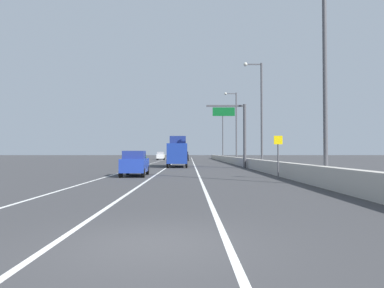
% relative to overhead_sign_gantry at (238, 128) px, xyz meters
% --- Properties ---
extents(ground_plane, '(320.00, 320.00, 0.00)m').
position_rel_overhead_sign_gantry_xyz_m(ground_plane, '(-6.51, 30.72, -4.73)').
color(ground_plane, '#38383A').
extents(lane_stripe_left, '(0.16, 130.00, 0.00)m').
position_rel_overhead_sign_gantry_xyz_m(lane_stripe_left, '(-12.01, 21.72, -4.73)').
color(lane_stripe_left, silver).
rests_on(lane_stripe_left, ground_plane).
extents(lane_stripe_center, '(0.16, 130.00, 0.00)m').
position_rel_overhead_sign_gantry_xyz_m(lane_stripe_center, '(-8.51, 21.72, -4.73)').
color(lane_stripe_center, silver).
rests_on(lane_stripe_center, ground_plane).
extents(lane_stripe_right, '(0.16, 130.00, 0.00)m').
position_rel_overhead_sign_gantry_xyz_m(lane_stripe_right, '(-5.01, 21.72, -4.73)').
color(lane_stripe_right, silver).
rests_on(lane_stripe_right, ground_plane).
extents(jersey_barrier_right, '(0.60, 120.00, 1.10)m').
position_rel_overhead_sign_gantry_xyz_m(jersey_barrier_right, '(1.34, 6.72, -4.18)').
color(jersey_barrier_right, '#B2ADA3').
rests_on(jersey_barrier_right, ground_plane).
extents(overhead_sign_gantry, '(4.68, 0.36, 7.50)m').
position_rel_overhead_sign_gantry_xyz_m(overhead_sign_gantry, '(0.00, 0.00, 0.00)').
color(overhead_sign_gantry, '#47474C').
rests_on(overhead_sign_gantry, ground_plane).
extents(speed_advisory_sign, '(0.60, 0.11, 3.00)m').
position_rel_overhead_sign_gantry_xyz_m(speed_advisory_sign, '(0.44, -16.23, -2.96)').
color(speed_advisory_sign, '#4C4C51').
rests_on(speed_advisory_sign, ground_plane).
extents(lamp_post_right_near, '(2.14, 0.44, 11.93)m').
position_rel_overhead_sign_gantry_xyz_m(lamp_post_right_near, '(1.58, -21.18, 2.01)').
color(lamp_post_right_near, '#4C4C51').
rests_on(lamp_post_right_near, ground_plane).
extents(lamp_post_right_second, '(2.14, 0.44, 11.93)m').
position_rel_overhead_sign_gantry_xyz_m(lamp_post_right_second, '(2.11, -1.95, 2.01)').
color(lamp_post_right_second, '#4C4C51').
rests_on(lamp_post_right_second, ground_plane).
extents(lamp_post_right_third, '(2.14, 0.44, 11.93)m').
position_rel_overhead_sign_gantry_xyz_m(lamp_post_right_third, '(1.93, 17.29, 2.01)').
color(lamp_post_right_third, '#4C4C51').
rests_on(lamp_post_right_third, ground_plane).
extents(lamp_post_right_fourth, '(2.14, 0.44, 11.93)m').
position_rel_overhead_sign_gantry_xyz_m(lamp_post_right_fourth, '(1.54, 36.53, 2.01)').
color(lamp_post_right_fourth, '#4C4C51').
rests_on(lamp_post_right_fourth, ground_plane).
extents(car_yellow_0, '(1.93, 4.63, 2.02)m').
position_rel_overhead_sign_gantry_xyz_m(car_yellow_0, '(-10.15, 54.24, -3.72)').
color(car_yellow_0, gold).
rests_on(car_yellow_0, ground_plane).
extents(car_white_1, '(1.89, 4.12, 1.97)m').
position_rel_overhead_sign_gantry_xyz_m(car_white_1, '(-12.78, 44.51, -3.75)').
color(car_white_1, white).
rests_on(car_white_1, ground_plane).
extents(car_green_2, '(1.85, 4.04, 1.88)m').
position_rel_overhead_sign_gantry_xyz_m(car_green_2, '(-13.24, 10.86, -3.79)').
color(car_green_2, '#196033').
rests_on(car_green_2, ground_plane).
extents(car_blue_3, '(1.97, 4.38, 1.96)m').
position_rel_overhead_sign_gantry_xyz_m(car_blue_3, '(-9.99, -13.47, -3.75)').
color(car_blue_3, '#1E389E').
rests_on(car_blue_3, ground_plane).
extents(car_black_4, '(1.81, 4.39, 2.00)m').
position_rel_overhead_sign_gantry_xyz_m(car_black_4, '(-6.76, 34.57, -3.73)').
color(car_black_4, black).
rests_on(car_black_4, ground_plane).
extents(box_truck, '(2.58, 8.35, 3.99)m').
position_rel_overhead_sign_gantry_xyz_m(box_truck, '(-7.26, 3.92, -2.91)').
color(box_truck, navy).
rests_on(box_truck, ground_plane).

